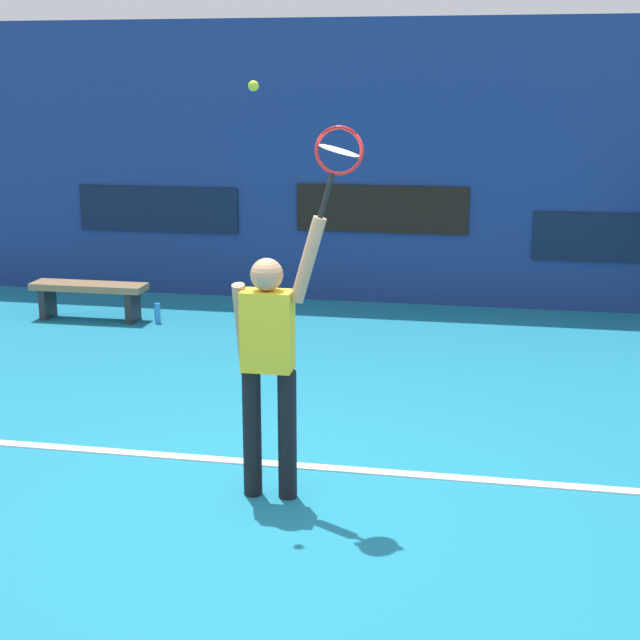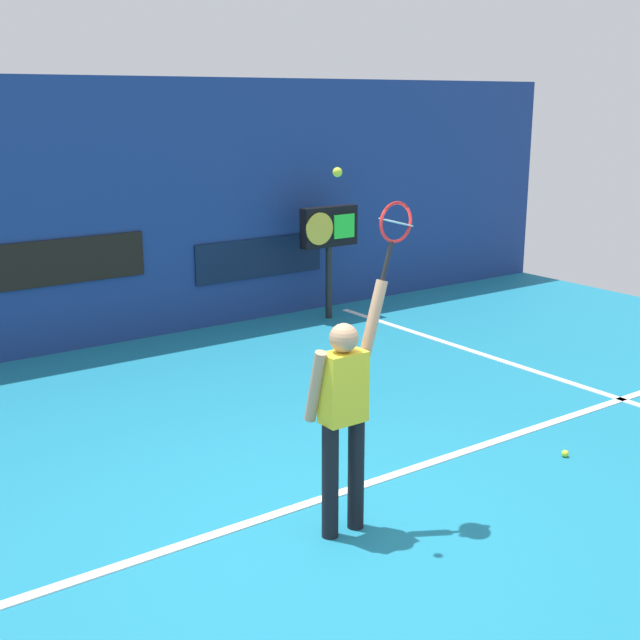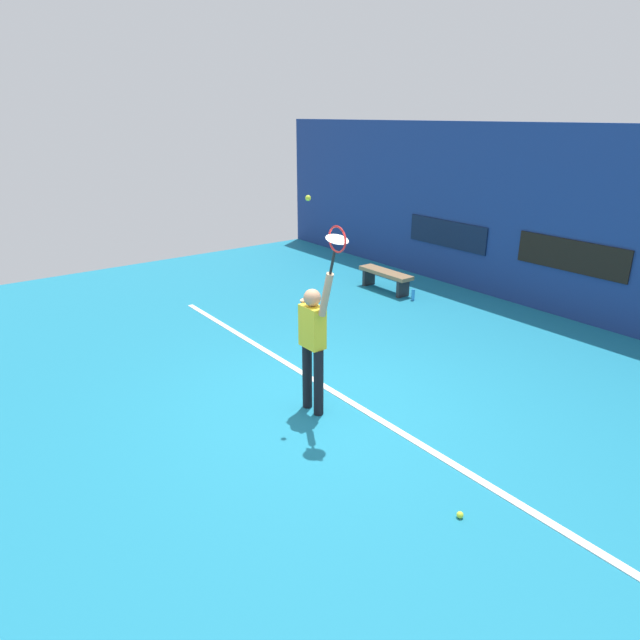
{
  "view_description": "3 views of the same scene",
  "coord_description": "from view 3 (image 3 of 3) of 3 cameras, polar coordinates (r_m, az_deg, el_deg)",
  "views": [
    {
      "loc": [
        1.51,
        -6.12,
        2.84
      ],
      "look_at": [
        0.3,
        0.15,
        1.21
      ],
      "focal_mm": 53.26,
      "sensor_mm": 36.0,
      "label": 1
    },
    {
      "loc": [
        -3.65,
        -4.91,
        3.3
      ],
      "look_at": [
        0.3,
        0.56,
        1.52
      ],
      "focal_mm": 47.54,
      "sensor_mm": 36.0,
      "label": 2
    },
    {
      "loc": [
        5.29,
        -4.02,
        3.72
      ],
      "look_at": [
        -0.14,
        0.07,
        1.19
      ],
      "focal_mm": 31.24,
      "sensor_mm": 36.0,
      "label": 3
    }
  ],
  "objects": [
    {
      "name": "ground_plane",
      "position": [
        7.62,
        0.21,
        -8.84
      ],
      "size": [
        18.0,
        18.0,
        0.0
      ],
      "primitive_type": "plane",
      "color": "teal"
    },
    {
      "name": "tennis_player",
      "position": [
        7.09,
        -0.73,
        -2.08
      ],
      "size": [
        0.65,
        0.31,
        1.98
      ],
      "color": "black",
      "rests_on": "ground_plane"
    },
    {
      "name": "tennis_ball",
      "position": [
        6.67,
        -1.23,
        12.39
      ],
      "size": [
        0.07,
        0.07,
        0.07
      ],
      "primitive_type": "sphere",
      "color": "#CCE033"
    },
    {
      "name": "sponsor_banner_center",
      "position": [
        11.48,
        24.32,
        6.02
      ],
      "size": [
        2.2,
        0.03,
        0.6
      ],
      "primitive_type": "cube",
      "color": "black"
    },
    {
      "name": "court_bench",
      "position": [
        12.46,
        6.73,
        4.5
      ],
      "size": [
        1.4,
        0.36,
        0.45
      ],
      "color": "olive",
      "rests_on": "ground_plane"
    },
    {
      "name": "back_wall",
      "position": [
        11.47,
        25.02,
        8.8
      ],
      "size": [
        18.0,
        0.2,
        3.57
      ],
      "primitive_type": "cube",
      "color": "navy",
      "rests_on": "ground_plane"
    },
    {
      "name": "sponsor_banner_portside",
      "position": [
        13.15,
        12.86,
        8.61
      ],
      "size": [
        2.2,
        0.03,
        0.6
      ],
      "primitive_type": "cube",
      "color": "#0C1933"
    },
    {
      "name": "spare_ball",
      "position": [
        5.93,
        14.15,
        -18.78
      ],
      "size": [
        0.07,
        0.07,
        0.07
      ],
      "primitive_type": "sphere",
      "color": "#CCE033",
      "rests_on": "ground_plane"
    },
    {
      "name": "water_bottle",
      "position": [
        11.94,
        9.51,
        2.57
      ],
      "size": [
        0.07,
        0.07,
        0.24
      ],
      "primitive_type": "cylinder",
      "color": "#338CD8",
      "rests_on": "ground_plane"
    },
    {
      "name": "court_baseline",
      "position": [
        7.82,
        2.43,
        -7.98
      ],
      "size": [
        10.0,
        0.1,
        0.01
      ],
      "primitive_type": "cube",
      "color": "white",
      "rests_on": "ground_plane"
    },
    {
      "name": "tennis_racket",
      "position": [
        6.33,
        1.71,
        7.99
      ],
      "size": [
        0.39,
        0.27,
        0.63
      ],
      "color": "black"
    }
  ]
}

